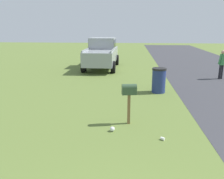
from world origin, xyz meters
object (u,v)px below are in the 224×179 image
at_px(pickup_truck, 102,52).
at_px(trash_bin, 159,80).
at_px(mailbox, 129,93).
at_px(pedestrian, 222,63).

xyz_separation_m(pickup_truck, trash_bin, (-6.13, -3.29, -0.54)).
bearing_deg(pickup_truck, mailbox, -167.67).
bearing_deg(mailbox, trash_bin, -29.37).
bearing_deg(pedestrian, mailbox, 110.11).
distance_m(mailbox, pickup_truck, 9.94).
bearing_deg(trash_bin, mailbox, 160.03).
bearing_deg(trash_bin, pickup_truck, 28.24).
distance_m(mailbox, trash_bin, 3.87).
bearing_deg(pickup_truck, trash_bin, -150.90).
bearing_deg(pickup_truck, pedestrian, -112.50).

